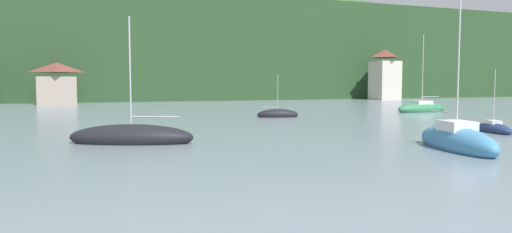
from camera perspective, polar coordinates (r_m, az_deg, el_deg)
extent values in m
cube|color=#264223|center=(108.19, -15.90, 7.48)|extent=(352.00, 44.56, 20.15)
ellipsoid|color=#38562D|center=(119.93, -12.74, 5.74)|extent=(246.40, 31.19, 45.92)
cube|color=gray|center=(79.60, -22.88, 2.90)|extent=(5.67, 4.41, 4.34)
pyramid|color=brown|center=(79.63, -22.95, 5.50)|extent=(5.96, 4.63, 1.54)
cube|color=beige|center=(98.30, 15.30, 4.22)|extent=(4.67, 4.79, 7.70)
pyramid|color=brown|center=(98.48, 15.36, 7.35)|extent=(4.90, 5.03, 1.63)
ellipsoid|color=navy|center=(35.86, 26.75, -1.39)|extent=(2.45, 4.20, 0.88)
cylinder|color=#B7B7BC|center=(35.74, 26.86, 2.05)|extent=(0.05, 0.05, 3.82)
cylinder|color=#ADADB2|center=(35.15, 27.38, -0.37)|extent=(0.52, 1.45, 0.04)
cube|color=silver|center=(35.83, 26.77, -0.71)|extent=(0.98, 1.18, 0.37)
ellipsoid|color=#2D754C|center=(57.59, 19.41, 0.86)|extent=(6.91, 2.35, 1.57)
cylinder|color=#B7B7BC|center=(57.53, 19.51, 5.32)|extent=(0.08, 0.08, 8.09)
cylinder|color=#ADADB2|center=(58.42, 20.34, 2.26)|extent=(2.55, 0.24, 0.07)
cube|color=silver|center=(57.56, 19.42, 1.55)|extent=(2.22, 1.45, 0.51)
ellipsoid|color=black|center=(46.16, 2.64, 0.23)|extent=(4.26, 2.29, 1.11)
cylinder|color=#B7B7BC|center=(46.06, 2.65, 2.88)|extent=(0.05, 0.05, 3.66)
cylinder|color=#ADADB2|center=(46.01, 1.75, 1.15)|extent=(1.42, 0.41, 0.04)
ellipsoid|color=teal|center=(25.75, 23.05, -2.88)|extent=(3.39, 6.86, 1.63)
cylinder|color=#B7B7BC|center=(25.63, 23.33, 7.33)|extent=(0.08, 0.08, 8.25)
cylinder|color=#ADADB2|center=(26.80, 21.72, 0.50)|extent=(0.73, 2.62, 0.07)
cube|color=silver|center=(25.67, 23.09, -1.18)|extent=(1.70, 2.08, 0.63)
ellipsoid|color=black|center=(27.07, -14.83, -2.45)|extent=(7.22, 4.61, 1.46)
cylinder|color=#B7B7BC|center=(26.91, -14.97, 5.02)|extent=(0.08, 0.08, 6.24)
cylinder|color=#ADADB2|center=(26.61, -12.09, -0.03)|extent=(2.53, 1.10, 0.07)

